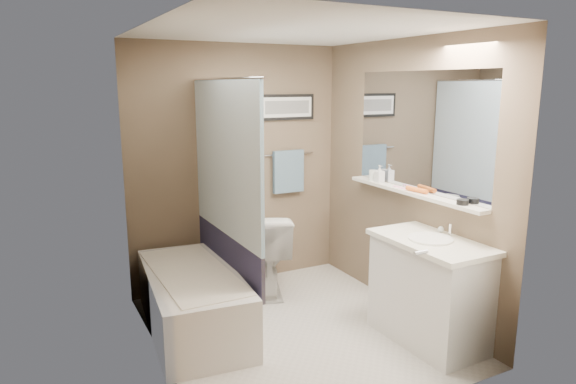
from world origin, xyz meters
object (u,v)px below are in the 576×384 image
vanity (429,293)px  soap_bottle (380,174)px  bathtub (193,301)px  hair_brush_front (417,190)px  toilet (266,252)px  candle_bowl_near (463,202)px  glass_jar (373,175)px

vanity → soap_bottle: 1.23m
bathtub → soap_bottle: size_ratio=9.45×
bathtub → hair_brush_front: hair_brush_front is taller
bathtub → toilet: size_ratio=1.86×
hair_brush_front → vanity: bearing=-114.3°
bathtub → soap_bottle: 2.02m
candle_bowl_near → glass_jar: (0.00, 1.12, 0.03)m
toilet → glass_jar: size_ratio=8.08×
bathtub → hair_brush_front: 2.09m
bathtub → candle_bowl_near: bearing=-27.1°
bathtub → glass_jar: (1.79, -0.02, 0.92)m
candle_bowl_near → soap_bottle: (0.00, 1.02, 0.06)m
bathtub → glass_jar: 2.01m
glass_jar → soap_bottle: size_ratio=0.63×
toilet → soap_bottle: bearing=167.0°
vanity → candle_bowl_near: bearing=-29.5°
glass_jar → hair_brush_front: bearing=-90.0°
glass_jar → soap_bottle: (0.00, -0.09, 0.03)m
vanity → soap_bottle: size_ratio=5.67×
bathtub → vanity: size_ratio=1.67×
toilet → vanity: size_ratio=0.90×
toilet → candle_bowl_near: candle_bowl_near is taller
hair_brush_front → soap_bottle: 0.52m
candle_bowl_near → soap_bottle: bearing=90.0°
bathtub → glass_jar: glass_jar is taller
candle_bowl_near → soap_bottle: soap_bottle is taller
bathtub → candle_bowl_near: size_ratio=16.67×
vanity → hair_brush_front: bearing=64.4°
bathtub → toilet: (0.88, 0.46, 0.15)m
bathtub → vanity: bearing=-27.6°
candle_bowl_near → glass_jar: size_ratio=0.90×
hair_brush_front → soap_bottle: soap_bottle is taller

